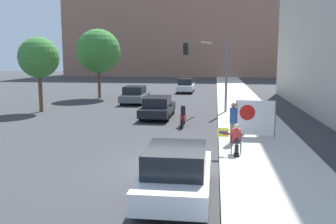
% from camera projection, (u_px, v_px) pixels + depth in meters
% --- Properties ---
extents(ground_plane, '(160.00, 160.00, 0.00)m').
position_uv_depth(ground_plane, '(172.00, 170.00, 13.30)').
color(ground_plane, '#38383A').
extents(sidewalk_curb, '(3.86, 90.00, 0.13)m').
position_uv_depth(sidewalk_curb, '(244.00, 110.00, 27.56)').
color(sidewalk_curb, beige).
rests_on(sidewalk_curb, ground_plane).
extents(building_backdrop_far, '(52.00, 12.00, 22.44)m').
position_uv_depth(building_backdrop_far, '(199.00, 19.00, 73.97)').
color(building_backdrop_far, '#936B56').
rests_on(building_backdrop_far, ground_plane).
extents(seated_protester, '(0.95, 0.77, 1.21)m').
position_uv_depth(seated_protester, '(236.00, 138.00, 14.84)').
color(seated_protester, '#474C56').
rests_on(seated_protester, sidewalk_curb).
extents(jogger_on_sidewalk, '(0.34, 0.34, 1.82)m').
position_uv_depth(jogger_on_sidewalk, '(233.00, 122.00, 16.78)').
color(jogger_on_sidewalk, '#756651').
rests_on(jogger_on_sidewalk, sidewalk_curb).
extents(pedestrian_behind, '(0.34, 0.34, 1.77)m').
position_uv_depth(pedestrian_behind, '(242.00, 117.00, 18.38)').
color(pedestrian_behind, black).
rests_on(pedestrian_behind, sidewalk_curb).
extents(protest_banner, '(1.88, 0.06, 1.77)m').
position_uv_depth(protest_banner, '(255.00, 118.00, 17.92)').
color(protest_banner, slate).
rests_on(protest_banner, sidewalk_curb).
extents(traffic_light_pole, '(3.14, 2.91, 5.07)m').
position_uv_depth(traffic_light_pole, '(210.00, 62.00, 26.16)').
color(traffic_light_pole, slate).
rests_on(traffic_light_pole, sidewalk_curb).
extents(parked_car_curbside, '(1.89, 4.20, 1.52)m').
position_uv_depth(parked_car_curbside, '(176.00, 173.00, 10.52)').
color(parked_car_curbside, white).
rests_on(parked_car_curbside, ground_plane).
extents(car_on_road_nearest, '(1.83, 4.72, 1.39)m').
position_uv_depth(car_on_road_nearest, '(158.00, 107.00, 24.39)').
color(car_on_road_nearest, black).
rests_on(car_on_road_nearest, ground_plane).
extents(car_on_road_midblock, '(1.87, 4.25, 1.48)m').
position_uv_depth(car_on_road_midblock, '(135.00, 95.00, 31.60)').
color(car_on_road_midblock, '#565B60').
rests_on(car_on_road_midblock, ground_plane).
extents(car_on_road_distant, '(1.72, 4.72, 1.53)m').
position_uv_depth(car_on_road_distant, '(186.00, 85.00, 41.21)').
color(car_on_road_distant, silver).
rests_on(car_on_road_distant, ground_plane).
extents(motorcycle_on_road, '(0.28, 2.19, 1.23)m').
position_uv_depth(motorcycle_on_road, '(183.00, 117.00, 21.44)').
color(motorcycle_on_road, maroon).
rests_on(motorcycle_on_road, ground_plane).
extents(street_tree_near_curb, '(2.88, 2.88, 5.33)m').
position_uv_depth(street_tree_near_curb, '(39.00, 58.00, 26.51)').
color(street_tree_near_curb, brown).
rests_on(street_tree_near_curb, ground_plane).
extents(street_tree_midblock, '(4.12, 4.12, 6.49)m').
position_uv_depth(street_tree_midblock, '(98.00, 51.00, 35.02)').
color(street_tree_midblock, brown).
rests_on(street_tree_midblock, ground_plane).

